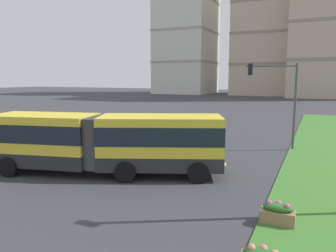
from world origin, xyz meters
TOP-DOWN VIEW (x-y plane):
  - articulated_bus at (-1.82, 12.13)m, footprint 11.90×6.11m
  - car_silver_hatch at (-6.04, 23.27)m, footprint 4.50×2.24m
  - flower_planter_3 at (6.88, 9.59)m, footprint 1.10×0.56m
  - traffic_light_far_right at (5.39, 22.00)m, footprint 3.40×0.28m
  - apartment_tower_west at (-30.00, 94.57)m, footprint 15.80×18.30m
  - apartment_tower_westcentre at (-5.23, 96.39)m, footprint 19.11×19.17m

SIDE VIEW (x-z plane):
  - flower_planter_3 at x=6.88m, z-range 0.06..0.80m
  - car_silver_hatch at x=-6.04m, z-range -0.04..1.54m
  - articulated_bus at x=-1.82m, z-range 0.15..3.15m
  - traffic_light_far_right at x=5.39m, z-range 1.08..6.92m
  - apartment_tower_westcentre at x=-5.23m, z-range 0.02..40.55m
  - apartment_tower_west at x=-30.00m, z-range 0.02..45.48m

